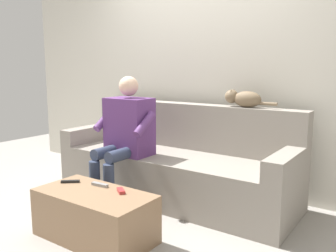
% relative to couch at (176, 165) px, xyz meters
% --- Properties ---
extents(ground_plane, '(8.00, 8.00, 0.00)m').
position_rel_couch_xyz_m(ground_plane, '(0.00, 0.75, -0.32)').
color(ground_plane, gray).
extents(back_wall, '(5.44, 0.06, 2.51)m').
position_rel_couch_xyz_m(back_wall, '(0.00, -0.53, 0.93)').
color(back_wall, beige).
rests_on(back_wall, ground).
extents(couch, '(2.42, 0.83, 0.93)m').
position_rel_couch_xyz_m(couch, '(0.00, 0.00, 0.00)').
color(couch, gray).
rests_on(couch, ground).
extents(coffee_table, '(0.92, 0.47, 0.37)m').
position_rel_couch_xyz_m(coffee_table, '(0.00, 1.12, -0.14)').
color(coffee_table, '#8C6B4C').
rests_on(coffee_table, ground).
extents(person_solo_seated, '(0.59, 0.58, 1.22)m').
position_rel_couch_xyz_m(person_solo_seated, '(0.33, 0.38, 0.37)').
color(person_solo_seated, '#5B3370').
rests_on(person_solo_seated, ground).
extents(cat_on_backrest, '(0.51, 0.14, 0.17)m').
position_rel_couch_xyz_m(cat_on_backrest, '(-0.59, -0.26, 0.69)').
color(cat_on_backrest, '#756047').
rests_on(cat_on_backrest, couch).
extents(remote_gray, '(0.15, 0.05, 0.02)m').
position_rel_couch_xyz_m(remote_gray, '(0.07, 1.00, 0.06)').
color(remote_gray, gray).
rests_on(remote_gray, coffee_table).
extents(remote_red, '(0.12, 0.10, 0.02)m').
position_rel_couch_xyz_m(remote_red, '(-0.17, 1.01, 0.06)').
color(remote_red, '#B73333').
rests_on(remote_red, coffee_table).
extents(remote_black, '(0.14, 0.12, 0.02)m').
position_rel_couch_xyz_m(remote_black, '(0.33, 1.07, 0.06)').
color(remote_black, black).
rests_on(remote_black, coffee_table).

